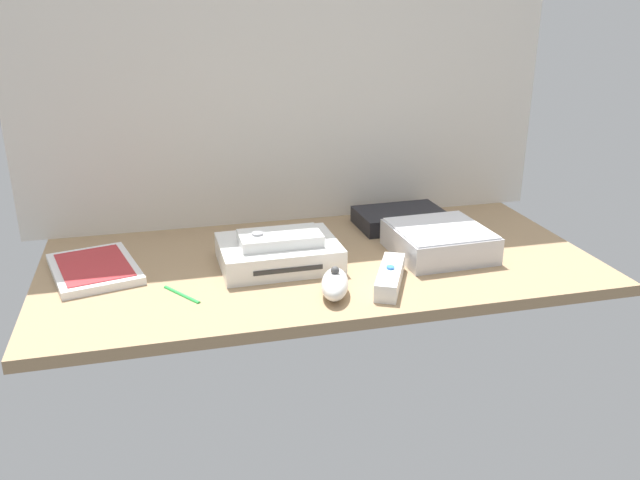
{
  "coord_description": "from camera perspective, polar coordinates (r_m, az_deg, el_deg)",
  "views": [
    {
      "loc": [
        -27.49,
        -108.15,
        46.02
      ],
      "look_at": [
        0.0,
        0.0,
        4.0
      ],
      "focal_mm": 36.83,
      "sensor_mm": 36.0,
      "label": 1
    }
  ],
  "objects": [
    {
      "name": "remote_nunchuk",
      "position": [
        1.06,
        1.3,
        -3.83
      ],
      "size": [
        7.2,
        10.86,
        5.1
      ],
      "rotation": [
        0.0,
        0.0,
        -0.31
      ],
      "color": "white",
      "rests_on": "ground_plane"
    },
    {
      "name": "mini_computer",
      "position": [
        1.25,
        10.31,
        -0.06
      ],
      "size": [
        17.67,
        17.67,
        5.3
      ],
      "rotation": [
        0.0,
        0.0,
        0.04
      ],
      "color": "silver",
      "rests_on": "ground_plane"
    },
    {
      "name": "ground_plane",
      "position": [
        1.21,
        0.0,
        -2.21
      ],
      "size": [
        100.0,
        48.0,
        2.0
      ],
      "primitive_type": "cube",
      "color": "#9E7F5B",
      "rests_on": "ground"
    },
    {
      "name": "remote_wand",
      "position": [
        1.11,
        6.11,
        -3.2
      ],
      "size": [
        9.76,
        14.87,
        3.4
      ],
      "rotation": [
        0.0,
        0.0,
        -0.46
      ],
      "color": "white",
      "rests_on": "ground_plane"
    },
    {
      "name": "remote_classic_pad",
      "position": [
        1.16,
        -3.52,
        0.16
      ],
      "size": [
        14.47,
        8.13,
        2.4
      ],
      "rotation": [
        0.0,
        0.0,
        0.01
      ],
      "color": "white",
      "rests_on": "game_console"
    },
    {
      "name": "back_wall",
      "position": [
        1.36,
        -2.63,
        14.71
      ],
      "size": [
        110.0,
        1.2,
        64.0
      ],
      "primitive_type": "cube",
      "color": "silver",
      "rests_on": "ground"
    },
    {
      "name": "network_router",
      "position": [
        1.39,
        6.98,
        1.89
      ],
      "size": [
        18.38,
        12.82,
        3.4
      ],
      "rotation": [
        0.0,
        0.0,
        0.03
      ],
      "color": "black",
      "rests_on": "ground_plane"
    },
    {
      "name": "stylus_pen",
      "position": [
        1.09,
        -11.93,
        -4.55
      ],
      "size": [
        5.55,
        7.89,
        0.7
      ],
      "primitive_type": "cylinder",
      "rotation": [
        0.0,
        1.57,
        2.15
      ],
      "color": "green",
      "rests_on": "ground_plane"
    },
    {
      "name": "game_case",
      "position": [
        1.22,
        -19.02,
        -2.36
      ],
      "size": [
        17.78,
        21.72,
        1.56
      ],
      "rotation": [
        0.0,
        0.0,
        0.24
      ],
      "color": "white",
      "rests_on": "ground_plane"
    },
    {
      "name": "game_console",
      "position": [
        1.19,
        -3.65,
        -1.09
      ],
      "size": [
        21.27,
        16.78,
        4.4
      ],
      "rotation": [
        0.0,
        0.0,
        0.02
      ],
      "color": "white",
      "rests_on": "ground_plane"
    }
  ]
}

